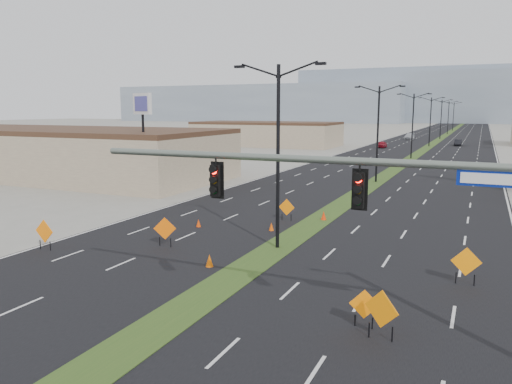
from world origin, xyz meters
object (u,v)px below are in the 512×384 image
at_px(streetlight_3, 430,120).
at_px(construction_sign_0, 44,232).
at_px(cone_1, 209,261).
at_px(streetlight_6, 453,115).
at_px(car_far, 410,136).
at_px(cone_0, 271,227).
at_px(construction_sign_1, 165,229).
at_px(streetlight_2, 413,124).
at_px(car_left, 382,145).
at_px(construction_sign_3, 381,311).
at_px(cone_2, 324,216).
at_px(signal_mast, 422,209).
at_px(streetlight_5, 448,116).
at_px(cone_3, 198,223).
at_px(construction_sign_4, 466,263).
at_px(streetlight_1, 378,131).
at_px(pole_sign_west, 142,111).
at_px(car_mid, 458,143).
at_px(construction_sign_5, 364,306).
at_px(streetlight_0, 278,151).
at_px(construction_sign_2, 287,208).
at_px(streetlight_4, 441,118).

xyz_separation_m(streetlight_3, construction_sign_0, (-11.50, -89.64, -4.41)).
bearing_deg(cone_1, streetlight_6, 89.41).
bearing_deg(car_far, cone_0, -90.68).
bearing_deg(construction_sign_1, construction_sign_0, -173.69).
height_order(streetlight_2, car_left, streetlight_2).
bearing_deg(construction_sign_3, cone_2, 136.93).
xyz_separation_m(signal_mast, car_left, (-16.81, 86.29, -4.14)).
bearing_deg(construction_sign_1, streetlight_5, 63.56).
height_order(signal_mast, cone_3, signal_mast).
height_order(construction_sign_4, cone_2, construction_sign_4).
xyz_separation_m(streetlight_1, construction_sign_4, (9.76, -30.08, -4.41)).
bearing_deg(pole_sign_west, streetlight_5, 105.62).
height_order(car_mid, construction_sign_5, construction_sign_5).
relative_size(streetlight_0, construction_sign_1, 5.93).
distance_m(streetlight_2, cone_0, 52.74).
relative_size(streetlight_6, car_far, 1.79).
bearing_deg(streetlight_1, cone_1, -93.13).
relative_size(construction_sign_2, pole_sign_west, 0.17).
relative_size(car_left, construction_sign_4, 2.24).
relative_size(streetlight_4, cone_3, 18.76).
relative_size(car_far, construction_sign_4, 3.27).
xyz_separation_m(car_mid, construction_sign_0, (-16.89, -94.26, 0.34)).
bearing_deg(car_mid, construction_sign_0, -98.99).
height_order(streetlight_5, construction_sign_5, streetlight_5).
distance_m(car_mid, car_far, 22.17).
distance_m(car_left, car_mid, 18.40).
distance_m(streetlight_2, cone_1, 60.75).
height_order(streetlight_3, construction_sign_1, streetlight_3).
xyz_separation_m(streetlight_3, cone_0, (-1.84, -80.46, -5.15)).
distance_m(signal_mast, construction_sign_0, 20.87).
bearing_deg(streetlight_6, streetlight_5, -90.00).
distance_m(streetlight_0, cone_3, 8.75).
xyz_separation_m(streetlight_1, car_left, (-8.26, 48.28, -4.76)).
bearing_deg(cone_2, construction_sign_2, -153.12).
distance_m(construction_sign_4, construction_sign_5, 6.95).
bearing_deg(construction_sign_4, construction_sign_1, 175.77).
xyz_separation_m(construction_sign_1, cone_1, (4.10, -2.17, -0.68)).
height_order(cone_2, cone_3, cone_2).
height_order(construction_sign_2, pole_sign_west, pole_sign_west).
xyz_separation_m(car_far, construction_sign_0, (-4.61, -112.71, 0.19)).
xyz_separation_m(construction_sign_5, cone_2, (-6.32, 16.12, -0.50)).
bearing_deg(car_left, construction_sign_1, -87.24).
xyz_separation_m(streetlight_3, streetlight_4, (0.00, 28.00, 0.00)).
height_order(streetlight_1, cone_0, streetlight_1).
relative_size(signal_mast, construction_sign_3, 9.28).
bearing_deg(cone_1, car_left, 94.58).
xyz_separation_m(streetlight_6, cone_0, (-1.84, -164.46, -5.15)).
xyz_separation_m(construction_sign_5, cone_0, (-8.48, 11.83, -0.55)).
height_order(streetlight_3, cone_3, streetlight_3).
height_order(construction_sign_1, construction_sign_4, construction_sign_4).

